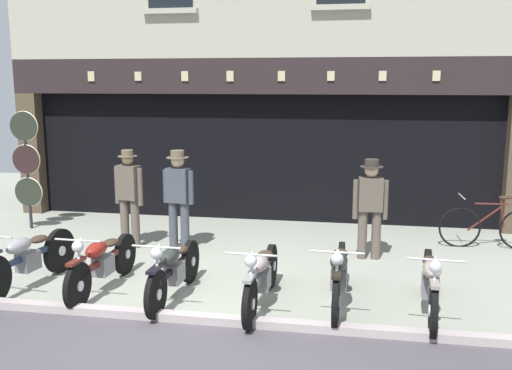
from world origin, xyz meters
name	(u,v)px	position (x,y,z in m)	size (l,w,h in m)	color
ground	(154,367)	(0.00, -0.98, -0.04)	(22.40, 22.00, 0.18)	gray
shop_facade	(271,128)	(0.00, 6.99, 1.78)	(10.70, 4.42, 6.69)	black
motorcycle_far_left	(27,258)	(-2.48, 0.78, 0.43)	(0.62, 2.06, 0.93)	black
motorcycle_left	(102,262)	(-1.42, 0.88, 0.41)	(0.62, 2.00, 0.90)	black
motorcycle_center_left	(174,269)	(-0.34, 0.74, 0.41)	(0.62, 1.93, 0.90)	black
motorcycle_center	(261,276)	(0.83, 0.70, 0.41)	(0.62, 2.03, 0.90)	black
motorcycle_center_right	(339,274)	(1.81, 0.89, 0.42)	(0.62, 2.03, 0.92)	black
motorcycle_right	(431,282)	(2.93, 0.81, 0.42)	(0.62, 2.00, 0.91)	black
salesman_left	(129,194)	(-1.86, 2.96, 0.94)	(0.55, 0.33, 1.70)	brown
shopkeeper_center	(178,194)	(-0.97, 2.95, 0.96)	(0.55, 0.37, 1.71)	#3D424C
salesman_right	(370,204)	(2.22, 3.00, 0.91)	(0.56, 0.37, 1.63)	brown
tyre_sign_pole	(26,161)	(-4.28, 3.81, 1.34)	(0.58, 0.06, 2.30)	#232328
advert_board_near	(348,140)	(1.81, 5.40, 1.68)	(0.77, 0.03, 1.00)	silver
leaning_bicycle	(491,227)	(4.30, 3.99, 0.38)	(1.73, 0.50, 0.95)	black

